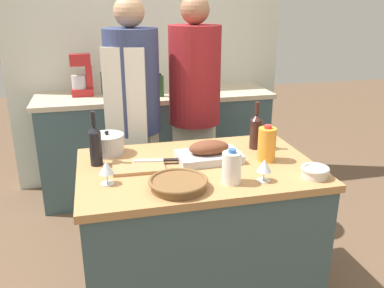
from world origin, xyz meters
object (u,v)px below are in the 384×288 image
(roasting_pan, at_px, (209,153))
(condiment_bottle_tall, at_px, (105,83))
(wine_bottle_green, at_px, (256,130))
(person_cook_guest, at_px, (195,106))
(wine_glass_left, at_px, (106,168))
(mixing_bowl, at_px, (315,171))
(wine_glass_right, at_px, (264,166))
(wine_bottle_dark, at_px, (95,144))
(cutting_board, at_px, (139,167))
(milk_jug, at_px, (232,167))
(condiment_bottle_short, at_px, (211,80))
(condiment_bottle_extra, at_px, (160,86))
(knife_chef, at_px, (160,160))
(person_cook_aproned, at_px, (134,114))
(stock_pot, at_px, (107,144))
(stand_mixer, at_px, (82,78))
(wicker_basket, at_px, (178,183))
(juice_jug, at_px, (267,144))

(roasting_pan, bearing_deg, condiment_bottle_tall, 108.08)
(wine_bottle_green, relative_size, person_cook_guest, 0.16)
(wine_glass_left, bearing_deg, mixing_bowl, -9.28)
(wine_glass_right, bearing_deg, wine_bottle_dark, 152.98)
(cutting_board, bearing_deg, roasting_pan, 2.63)
(milk_jug, xyz_separation_m, wine_glass_left, (-0.60, 0.13, 0.00))
(condiment_bottle_short, xyz_separation_m, condiment_bottle_extra, (-0.53, -0.28, 0.03))
(mixing_bowl, height_order, wine_bottle_dark, wine_bottle_dark)
(condiment_bottle_tall, relative_size, condiment_bottle_extra, 1.09)
(mixing_bowl, bearing_deg, wine_glass_right, 175.45)
(knife_chef, relative_size, person_cook_aproned, 0.15)
(person_cook_guest, bearing_deg, stock_pot, -116.95)
(mixing_bowl, relative_size, wine_glass_left, 1.21)
(stock_pot, relative_size, stand_mixer, 0.55)
(condiment_bottle_short, xyz_separation_m, person_cook_aproned, (-0.82, -0.90, -0.03))
(cutting_board, bearing_deg, person_cook_guest, 58.10)
(stand_mixer, bearing_deg, person_cook_aproned, -66.42)
(knife_chef, bearing_deg, stand_mixer, 105.35)
(wine_bottle_green, distance_m, person_cook_aproned, 0.90)
(mixing_bowl, bearing_deg, wicker_basket, 177.23)
(condiment_bottle_tall, distance_m, condiment_bottle_extra, 0.50)
(condiment_bottle_tall, distance_m, person_cook_guest, 0.96)
(wine_bottle_green, bearing_deg, roasting_pan, -158.60)
(condiment_bottle_tall, bearing_deg, cutting_board, -86.08)
(knife_chef, bearing_deg, condiment_bottle_tall, 98.46)
(wine_bottle_dark, height_order, stand_mixer, stand_mixer)
(wicker_basket, height_order, wine_glass_right, wine_glass_right)
(mixing_bowl, xyz_separation_m, person_cook_aproned, (-0.80, 1.07, 0.07))
(wine_bottle_green, height_order, wine_bottle_dark, wine_bottle_dark)
(person_cook_aproned, bearing_deg, wine_glass_right, -39.26)
(roasting_pan, bearing_deg, juice_jug, -13.01)
(wine_bottle_dark, height_order, condiment_bottle_short, wine_bottle_dark)
(condiment_bottle_tall, bearing_deg, knife_chef, -81.54)
(condiment_bottle_extra, bearing_deg, knife_chef, -99.73)
(stock_pot, relative_size, person_cook_guest, 0.11)
(wine_glass_right, distance_m, condiment_bottle_tall, 2.00)
(knife_chef, xyz_separation_m, condiment_bottle_extra, (0.23, 1.32, 0.14))
(milk_jug, height_order, wine_glass_left, milk_jug)
(milk_jug, xyz_separation_m, person_cook_aproned, (-0.37, 1.03, 0.02))
(cutting_board, distance_m, milk_jug, 0.52)
(condiment_bottle_extra, bearing_deg, cutting_board, -104.31)
(wicker_basket, relative_size, person_cook_aproned, 0.17)
(stand_mixer, xyz_separation_m, condiment_bottle_extra, (0.64, -0.19, -0.06))
(milk_jug, bearing_deg, wine_glass_left, 167.81)
(condiment_bottle_extra, bearing_deg, person_cook_aproned, -115.24)
(juice_jug, bearing_deg, condiment_bottle_short, 84.39)
(wine_glass_left, bearing_deg, milk_jug, -12.19)
(juice_jug, bearing_deg, roasting_pan, 166.99)
(wine_bottle_green, relative_size, wine_glass_right, 2.50)
(roasting_pan, relative_size, condiment_bottle_short, 2.61)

